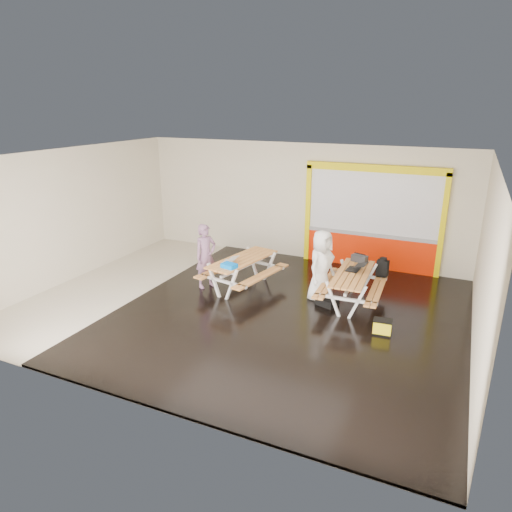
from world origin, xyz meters
The scene contains 14 objects.
room centered at (0.00, 0.00, 1.75)m, with size 10.02×8.02×3.52m.
deck centered at (1.25, 0.00, 0.03)m, with size 7.50×7.98×0.05m, color black.
kiosk centered at (2.20, 3.93, 1.44)m, with size 3.88×0.16×3.00m.
picnic_table_left centered at (-0.41, 0.99, 0.65)m, with size 1.82×2.36×0.85m.
picnic_table_right centered at (2.36, 1.18, 0.63)m, with size 1.50×2.14×0.83m.
person_left centered at (-1.30, 0.67, 0.89)m, with size 0.61×0.40×1.66m, color #7A5571.
person_right centered at (1.58, 1.20, 0.87)m, with size 0.87×0.57×1.78m, color white.
laptop_left centered at (-0.57, 0.60, 0.90)m, with size 0.40×0.37×0.16m.
laptop_right centered at (2.38, 1.38, 0.89)m, with size 0.48×0.43×0.19m.
blue_pouch centered at (-0.41, 0.25, 0.90)m, with size 0.35×0.25×0.10m, color #006CE7.
toolbox centered at (2.32, 2.03, 0.92)m, with size 0.42×0.29×0.22m.
backpack centered at (2.89, 2.08, 0.76)m, with size 0.30×0.21×0.46m.
dark_case centered at (1.87, 0.86, 0.14)m, with size 0.46×0.35×0.17m, color black.
fluke_bag centered at (3.31, -0.07, 0.21)m, with size 0.40×0.28×0.33m.
Camera 1 is at (4.48, -8.88, 4.62)m, focal length 32.29 mm.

